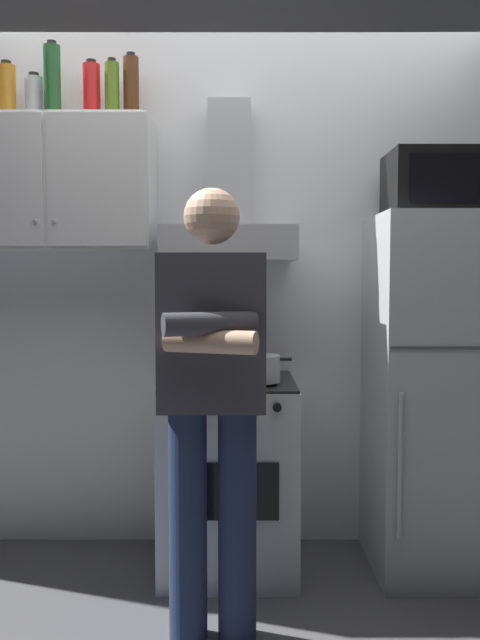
{
  "coord_description": "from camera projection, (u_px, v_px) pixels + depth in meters",
  "views": [
    {
      "loc": [
        0.0,
        -2.69,
        1.33
      ],
      "look_at": [
        0.0,
        0.0,
        1.15
      ],
      "focal_mm": 36.89,
      "sensor_mm": 36.0,
      "label": 1
    }
  ],
  "objects": [
    {
      "name": "bottle_soda_red",
      "position": [
        92.0,
        91.0,
        3.01
      ],
      "size": [
        0.08,
        0.08,
        0.27
      ],
      "color": "red",
      "rests_on": "upper_cabinet"
    },
    {
      "name": "microwave",
      "position": [
        442.0,
        184.0,
        2.92
      ],
      "size": [
        0.48,
        0.37,
        0.28
      ],
      "color": "black",
      "rests_on": "refrigerator"
    },
    {
      "name": "back_wall_tiled",
      "position": [
        240.0,
        272.0,
        3.28
      ],
      "size": [
        4.8,
        0.1,
        2.7
      ],
      "primitive_type": "cube",
      "color": "white",
      "rests_on": "ground_plane"
    },
    {
      "name": "ground_plane",
      "position": [
        240.0,
        592.0,
        2.77
      ],
      "size": [
        7.0,
        7.0,
        0.0
      ],
      "primitive_type": "plane",
      "color": "#4C4C51"
    },
    {
      "name": "refrigerator",
      "position": [
        439.0,
        394.0,
        2.96
      ],
      "size": [
        0.6,
        0.62,
        1.6
      ],
      "color": "silver",
      "rests_on": "ground_plane"
    },
    {
      "name": "bottle_rum_dark",
      "position": [
        131.0,
        88.0,
        3.02
      ],
      "size": [
        0.07,
        0.07,
        0.3
      ],
      "color": "#47230F",
      "rests_on": "upper_cabinet"
    },
    {
      "name": "range_hood",
      "position": [
        229.0,
        218.0,
        3.04
      ],
      "size": [
        0.6,
        0.44,
        0.75
      ],
      "color": "#B7BABF"
    },
    {
      "name": "person_standing",
      "position": [
        212.0,
        396.0,
        2.35
      ],
      "size": [
        0.38,
        0.33,
        1.64
      ],
      "color": "navy",
      "rests_on": "ground_plane"
    },
    {
      "name": "stove_oven",
      "position": [
        229.0,
        473.0,
        2.99
      ],
      "size": [
        0.6,
        0.62,
        0.87
      ],
      "color": "silver",
      "rests_on": "ground_plane"
    },
    {
      "name": "cooking_pot",
      "position": [
        259.0,
        368.0,
        2.84
      ],
      "size": [
        0.29,
        0.19,
        0.12
      ],
      "color": "#B7BABF",
      "rests_on": "stove_oven"
    },
    {
      "name": "upper_cabinet",
      "position": [
        56.0,
        185.0,
        3.03
      ],
      "size": [
        0.9,
        0.37,
        0.6
      ],
      "color": "silver"
    },
    {
      "name": "bottle_olive_oil",
      "position": [
        112.0,
        90.0,
        3.0
      ],
      "size": [
        0.07,
        0.07,
        0.27
      ],
      "color": "#4C6B19",
      "rests_on": "upper_cabinet"
    },
    {
      "name": "bottle_liquor_amber",
      "position": [
        7.0,
        92.0,
        3.01
      ],
      "size": [
        0.08,
        0.08,
        0.26
      ],
      "color": "#B7721E",
      "rests_on": "upper_cabinet"
    },
    {
      "name": "bottle_canister_steel",
      "position": [
        34.0,
        98.0,
        3.03
      ],
      "size": [
        0.08,
        0.08,
        0.21
      ],
      "color": "#B2B5BA",
      "rests_on": "upper_cabinet"
    },
    {
      "name": "bottle_wine_green",
      "position": [
        52.0,
        81.0,
        2.99
      ],
      "size": [
        0.08,
        0.08,
        0.34
      ],
      "color": "#19471E",
      "rests_on": "upper_cabinet"
    }
  ]
}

